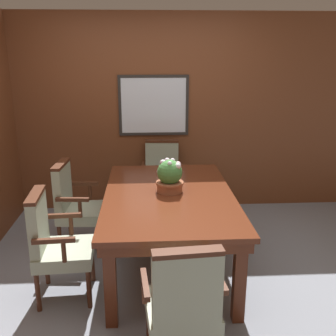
{
  "coord_description": "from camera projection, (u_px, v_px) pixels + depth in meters",
  "views": [
    {
      "loc": [
        -0.07,
        -3.12,
        2.01
      ],
      "look_at": [
        0.14,
        0.39,
        0.95
      ],
      "focal_mm": 42.0,
      "sensor_mm": 36.0,
      "label": 1
    }
  ],
  "objects": [
    {
      "name": "chair_head_far",
      "position": [
        162.0,
        175.0,
        4.9
      ],
      "size": [
        0.52,
        0.49,
        0.93
      ],
      "rotation": [
        0.0,
        0.0,
        -0.06
      ],
      "color": "#472314",
      "rests_on": "ground_plane"
    },
    {
      "name": "wall_back",
      "position": [
        151.0,
        115.0,
        4.93
      ],
      "size": [
        7.2,
        0.08,
        2.45
      ],
      "color": "brown",
      "rests_on": "ground_plane"
    },
    {
      "name": "ground_plane",
      "position": [
        156.0,
        280.0,
        3.57
      ],
      "size": [
        14.0,
        14.0,
        0.0
      ],
      "primitive_type": "plane",
      "color": "gray"
    },
    {
      "name": "chair_left_far",
      "position": [
        75.0,
        203.0,
        4.02
      ],
      "size": [
        0.49,
        0.52,
        0.93
      ],
      "rotation": [
        0.0,
        0.0,
        1.5
      ],
      "color": "#472314",
      "rests_on": "ground_plane"
    },
    {
      "name": "dining_table",
      "position": [
        169.0,
        203.0,
        3.62
      ],
      "size": [
        1.17,
        1.85,
        0.75
      ],
      "color": "#562614",
      "rests_on": "ground_plane"
    },
    {
      "name": "chair_head_near",
      "position": [
        183.0,
        303.0,
        2.44
      ],
      "size": [
        0.53,
        0.5,
        0.93
      ],
      "rotation": [
        0.0,
        0.0,
        3.22
      ],
      "color": "#472314",
      "rests_on": "ground_plane"
    },
    {
      "name": "chair_left_near",
      "position": [
        55.0,
        242.0,
        3.21
      ],
      "size": [
        0.49,
        0.52,
        0.93
      ],
      "rotation": [
        0.0,
        0.0,
        1.63
      ],
      "color": "#472314",
      "rests_on": "ground_plane"
    },
    {
      "name": "potted_plant",
      "position": [
        170.0,
        176.0,
        3.61
      ],
      "size": [
        0.26,
        0.26,
        0.31
      ],
      "color": "#9E5638",
      "rests_on": "dining_table"
    }
  ]
}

